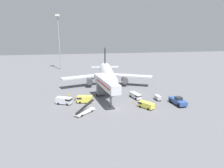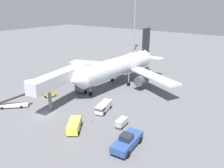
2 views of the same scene
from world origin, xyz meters
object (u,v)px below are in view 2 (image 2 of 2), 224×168
at_px(service_van_outer_right, 74,125).
at_px(safety_cone_charlie, 91,120).
at_px(jet_bridge, 65,78).
at_px(apron_light_mast, 135,5).
at_px(service_van_outer_left, 30,86).
at_px(baggage_cart_mid_left, 122,122).
at_px(safety_cone_alpha, 82,115).
at_px(airplane_at_gate, 119,67).
at_px(ground_crew_worker_midground, 47,87).
at_px(belt_loader_truck, 12,104).
at_px(service_van_far_center, 46,90).
at_px(safety_cone_bravo, 104,98).
at_px(pushback_tug, 127,141).
at_px(ground_crew_worker_foreground, 50,82).
at_px(service_van_mid_right, 103,107).

xyz_separation_m(service_van_outer_right, safety_cone_charlie, (0.49, 4.15, -0.75)).
height_order(jet_bridge, apron_light_mast, apron_light_mast).
relative_size(service_van_outer_left, apron_light_mast, 0.17).
bearing_deg(apron_light_mast, safety_cone_charlie, -65.90).
bearing_deg(service_van_outer_right, baggage_cart_mid_left, 44.48).
relative_size(service_van_outer_left, service_van_outer_right, 1.02).
xyz_separation_m(baggage_cart_mid_left, safety_cone_alpha, (-8.89, -1.46, -0.56)).
xyz_separation_m(airplane_at_gate, ground_crew_worker_midground, (-13.12, -15.07, -4.35)).
distance_m(airplane_at_gate, belt_loader_truck, 29.10).
bearing_deg(baggage_cart_mid_left, service_van_far_center, 175.82).
distance_m(service_van_far_center, baggage_cart_mid_left, 24.00).
bearing_deg(baggage_cart_mid_left, airplane_at_gate, 125.32).
bearing_deg(ground_crew_worker_midground, safety_cone_bravo, 13.57).
bearing_deg(ground_crew_worker_midground, service_van_outer_right, -26.94).
relative_size(pushback_tug, safety_cone_alpha, 11.85).
xyz_separation_m(airplane_at_gate, ground_crew_worker_foreground, (-15.17, -12.40, -4.26)).
xyz_separation_m(ground_crew_worker_midground, safety_cone_bravo, (16.16, 3.90, -0.62)).
xyz_separation_m(jet_bridge, safety_cone_alpha, (8.22, -3.62, -5.57)).
relative_size(jet_bridge, ground_crew_worker_foreground, 10.39).
distance_m(jet_bridge, ground_crew_worker_foreground, 13.66).
bearing_deg(belt_loader_truck, ground_crew_worker_midground, 102.60).
height_order(safety_cone_alpha, safety_cone_bravo, safety_cone_alpha).
height_order(service_van_far_center, service_van_outer_right, service_van_far_center).
distance_m(safety_cone_bravo, apron_light_mast, 63.20).
distance_m(pushback_tug, baggage_cart_mid_left, 6.82).
xyz_separation_m(service_van_far_center, ground_crew_worker_foreground, (-4.98, 5.24, -0.31)).
bearing_deg(ground_crew_worker_foreground, safety_cone_charlie, -21.23).
bearing_deg(belt_loader_truck, apron_light_mast, 98.54).
bearing_deg(airplane_at_gate, jet_bridge, -101.08).
relative_size(belt_loader_truck, service_van_mid_right, 1.08).
relative_size(belt_loader_truck, safety_cone_bravo, 12.26).
distance_m(baggage_cart_mid_left, apron_light_mast, 74.60).
bearing_deg(ground_crew_worker_foreground, pushback_tug, -19.96).
bearing_deg(apron_light_mast, pushback_tug, -60.00).
bearing_deg(service_van_outer_left, safety_cone_alpha, -7.91).
xyz_separation_m(pushback_tug, safety_cone_alpha, (-13.37, 3.68, -0.91)).
bearing_deg(safety_cone_charlie, safety_cone_alpha, 170.22).
bearing_deg(safety_cone_charlie, service_van_outer_right, -96.74).
bearing_deg(safety_cone_bravo, pushback_tug, -41.34).
distance_m(belt_loader_truck, service_van_outer_right, 18.03).
distance_m(service_van_far_center, ground_crew_worker_foreground, 7.24).
relative_size(pushback_tug, baggage_cart_mid_left, 2.43).
relative_size(belt_loader_truck, baggage_cart_mid_left, 2.10).
distance_m(ground_crew_worker_foreground, safety_cone_charlie, 24.83).
relative_size(jet_bridge, safety_cone_alpha, 31.78).
xyz_separation_m(airplane_at_gate, service_van_mid_right, (7.09, -16.44, -4.15)).
relative_size(service_van_outer_right, ground_crew_worker_midground, 3.13).
bearing_deg(service_van_mid_right, baggage_cart_mid_left, -23.90).
bearing_deg(safety_cone_alpha, apron_light_mast, 111.93).
distance_m(airplane_at_gate, ground_crew_worker_midground, 20.45).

